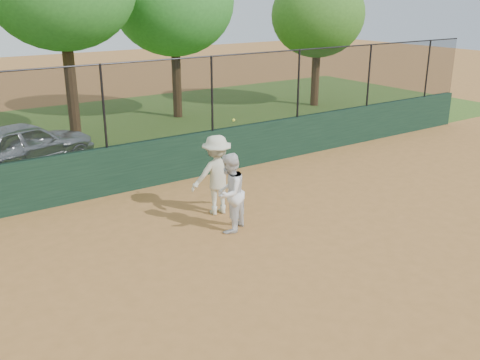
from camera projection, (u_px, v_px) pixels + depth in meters
ground at (275, 293)px, 8.90m from camera, size 80.00×80.00×0.00m
back_wall at (128, 167)px, 13.38m from camera, size 26.00×0.20×1.20m
grass_strip at (59, 140)px, 18.25m from camera, size 36.00×12.00×0.01m
parked_car at (25, 145)px, 15.11m from camera, size 4.24×2.68×1.34m
player_second at (229, 193)px, 10.99m from camera, size 1.03×0.97×1.68m
player_main at (217, 175)px, 11.87m from camera, size 1.28×0.90×2.17m
fence_assembly at (122, 103)px, 12.82m from camera, size 26.00×0.06×2.00m
tree_3 at (174, 2)px, 20.23m from camera, size 4.71×4.28×6.47m
tree_4 at (318, 15)px, 22.67m from camera, size 4.12×3.75×5.66m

